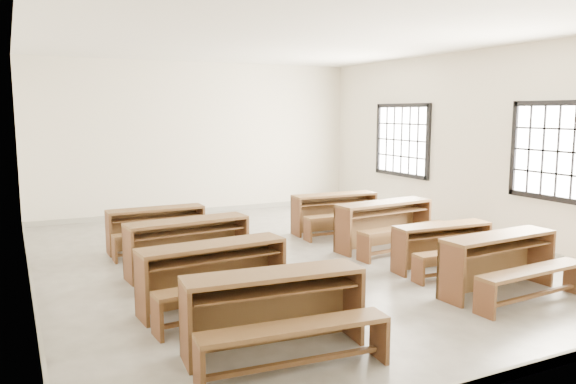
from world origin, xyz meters
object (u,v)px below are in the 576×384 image
desk_set_0 (276,307)px  desk_set_1 (215,272)px  desk_set_3 (157,226)px  desk_set_7 (336,210)px  desk_set_2 (189,243)px  desk_set_6 (386,222)px  desk_set_4 (501,260)px  desk_set_5 (444,244)px

desk_set_0 → desk_set_1: (-0.12, 1.32, -0.00)m
desk_set_1 → desk_set_3: desk_set_1 is taller
desk_set_1 → desk_set_7: 4.32m
desk_set_2 → desk_set_7: desk_set_2 is taller
desk_set_3 → desk_set_7: desk_set_7 is taller
desk_set_0 → desk_set_1: bearing=100.1°
desk_set_6 → desk_set_4: bearing=-97.6°
desk_set_6 → desk_set_7: bearing=88.7°
desk_set_5 → desk_set_3: bearing=142.7°
desk_set_6 → desk_set_7: desk_set_6 is taller
desk_set_3 → desk_set_0: bearing=-89.9°
desk_set_5 → desk_set_6: bearing=92.9°
desk_set_0 → desk_set_4: desk_set_0 is taller
desk_set_1 → desk_set_5: desk_set_1 is taller
desk_set_6 → desk_set_0: bearing=-144.4°
desk_set_0 → desk_set_7: bearing=57.8°
desk_set_2 → desk_set_3: bearing=87.7°
desk_set_5 → desk_set_7: (-0.07, 2.74, 0.04)m
desk_set_0 → desk_set_4: 3.13m
desk_set_5 → desk_set_2: bearing=160.7°
desk_set_1 → desk_set_7: size_ratio=1.06×
desk_set_0 → desk_set_6: size_ratio=0.99×
desk_set_2 → desk_set_4: desk_set_2 is taller
desk_set_1 → desk_set_0: bearing=-89.2°
desk_set_7 → desk_set_2: bearing=-153.3°
desk_set_2 → desk_set_4: size_ratio=1.04×
desk_set_0 → desk_set_3: bearing=95.7°
desk_set_0 → desk_set_7: size_ratio=1.07×
desk_set_3 → desk_set_6: 3.61m
desk_set_0 → desk_set_5: desk_set_0 is taller
desk_set_4 → desk_set_6: (0.11, 2.45, 0.02)m
desk_set_2 → desk_set_6: 3.21m
desk_set_1 → desk_set_4: desk_set_1 is taller
desk_set_0 → desk_set_5: (3.21, 1.40, -0.06)m
desk_set_3 → desk_set_6: size_ratio=0.86×
desk_set_0 → desk_set_6: 4.25m
desk_set_5 → desk_set_7: desk_set_7 is taller
desk_set_4 → desk_set_5: bearing=81.8°
desk_set_3 → desk_set_4: size_ratio=0.91×
desk_set_4 → desk_set_7: desk_set_4 is taller
desk_set_2 → desk_set_7: (3.12, 1.38, -0.02)m
desk_set_1 → desk_set_6: desk_set_6 is taller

